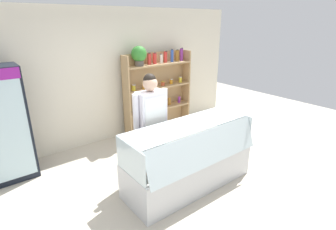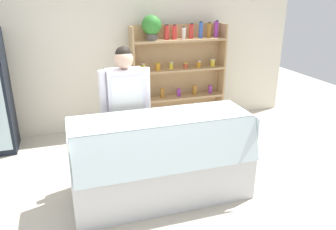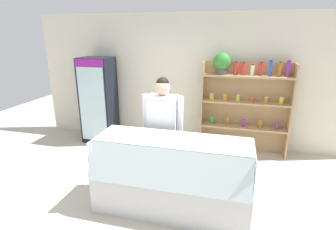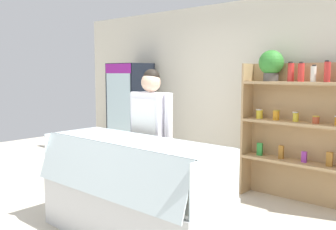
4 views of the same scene
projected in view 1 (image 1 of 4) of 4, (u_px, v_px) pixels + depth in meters
ground_plane at (175, 186)px, 4.08m from camera, size 12.00×12.00×0.00m
back_wall at (104, 77)px, 5.34m from camera, size 6.80×0.10×2.70m
drinks_fridge at (4, 125)px, 4.05m from camera, size 0.67×0.55×1.83m
shelving_unit at (154, 82)px, 5.80m from camera, size 1.66×0.32×1.96m
deli_display_case at (188, 167)px, 4.03m from camera, size 2.03×0.81×1.01m
shop_clerk at (151, 118)px, 4.05m from camera, size 0.62×0.25×1.71m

